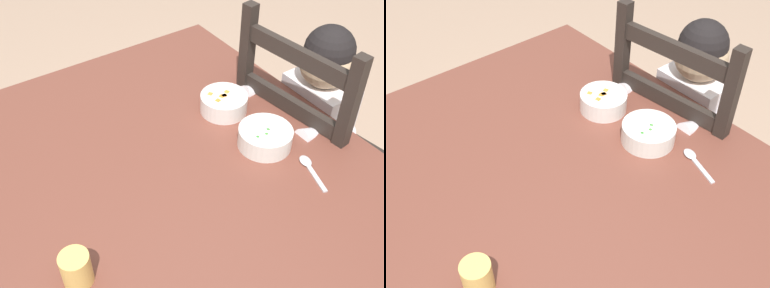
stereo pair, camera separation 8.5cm
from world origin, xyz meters
TOP-DOWN VIEW (x-y plane):
  - dining_table at (0.00, 0.00)m, footprint 1.28×1.06m
  - dining_chair at (-0.04, 0.58)m, footprint 0.46×0.46m
  - child_figure at (-0.05, 0.57)m, footprint 0.32×0.31m
  - bowl_of_peas at (0.05, 0.28)m, footprint 0.15×0.15m
  - bowl_of_carrots at (-0.14, 0.28)m, footprint 0.14×0.14m
  - spoon at (0.18, 0.32)m, footprint 0.14×0.06m
  - drinking_cup at (0.15, -0.33)m, footprint 0.07×0.07m

SIDE VIEW (x-z plane):
  - dining_chair at x=-0.04m, z-range -0.04..0.97m
  - child_figure at x=-0.05m, z-range 0.15..1.10m
  - dining_table at x=0.00m, z-range 0.27..0.99m
  - spoon at x=0.18m, z-range 0.72..0.73m
  - bowl_of_peas at x=0.05m, z-range 0.72..0.78m
  - bowl_of_carrots at x=-0.14m, z-range 0.72..0.78m
  - drinking_cup at x=0.15m, z-range 0.72..0.81m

